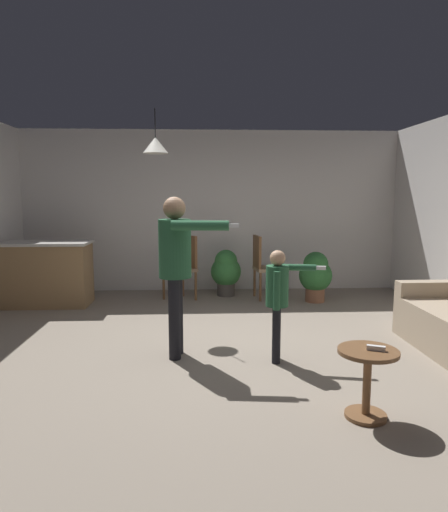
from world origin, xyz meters
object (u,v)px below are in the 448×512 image
potted_plant_by_wall (226,270)px  spare_remote_on_table (376,348)px  person_child (278,293)px  dining_chair_near_wall (264,264)px  kitchen_counter (48,273)px  side_table_by_couch (367,375)px  person_adult (176,259)px  potted_plant_corner (315,274)px  dining_chair_by_counter (183,265)px

potted_plant_by_wall → spare_remote_on_table: (0.86, -4.17, 0.12)m
person_child → dining_chair_near_wall: bearing=-174.1°
person_child → spare_remote_on_table: 1.31m
kitchen_counter → dining_chair_near_wall: dining_chair_near_wall is taller
side_table_by_couch → person_child: bearing=111.6°
side_table_by_couch → spare_remote_on_table: size_ratio=4.00×
person_adult → potted_plant_corner: size_ratio=2.09×
person_adult → kitchen_counter: bearing=-132.1°
dining_chair_near_wall → potted_plant_corner: 0.81m
side_table_by_couch → person_adult: 2.11m
person_adult → dining_chair_by_counter: bearing=-173.1°
person_adult → dining_chair_by_counter: (-0.04, 2.56, -0.46)m
dining_chair_by_counter → potted_plant_corner: 2.04m
potted_plant_corner → potted_plant_by_wall: size_ratio=1.03×
dining_chair_by_counter → potted_plant_by_wall: size_ratio=1.33×
person_adult → dining_chair_near_wall: person_adult is taller
potted_plant_corner → person_adult: bearing=-130.8°
person_child → dining_chair_by_counter: (-1.03, 2.74, -0.14)m
person_adult → person_child: bearing=85.3°
kitchen_counter → dining_chair_near_wall: size_ratio=1.26×
dining_chair_by_counter → potted_plant_by_wall: bearing=-106.9°
spare_remote_on_table → side_table_by_couch: bearing=156.9°
potted_plant_by_wall → dining_chair_near_wall: bearing=-22.3°
dining_chair_by_counter → person_adult: bearing=145.2°
dining_chair_by_counter → spare_remote_on_table: bearing=165.8°
dining_chair_by_counter → dining_chair_near_wall: same height
potted_plant_by_wall → dining_chair_by_counter: bearing=-161.3°
person_adult → potted_plant_corner: 3.09m
spare_remote_on_table → person_child: bearing=113.2°
person_adult → potted_plant_corner: (1.99, 2.30, -0.58)m
person_adult → potted_plant_by_wall: (0.64, 2.79, -0.59)m
kitchen_counter → dining_chair_near_wall: (3.25, 0.28, 0.07)m
dining_chair_near_wall → spare_remote_on_table: 3.94m
dining_chair_near_wall → potted_plant_corner: dining_chair_near_wall is taller
dining_chair_by_counter → kitchen_counter: bearing=62.8°
potted_plant_corner → dining_chair_near_wall: bearing=162.0°
person_adult → dining_chair_near_wall: (1.23, 2.54, -0.46)m
person_child → person_adult: bearing=-89.9°
potted_plant_corner → spare_remote_on_table: bearing=-97.5°
potted_plant_by_wall → person_adult: bearing=-103.0°
kitchen_counter → potted_plant_corner: 4.01m
spare_remote_on_table → potted_plant_corner: bearing=82.5°
person_child → potted_plant_by_wall: person_child is taller
person_adult → potted_plant_by_wall: person_adult is taller
person_adult → side_table_by_couch: bearing=52.9°
side_table_by_couch → potted_plant_corner: potted_plant_corner is taller
potted_plant_corner → spare_remote_on_table: size_ratio=5.93×
side_table_by_couch → potted_plant_by_wall: bearing=101.1°
dining_chair_near_wall → spare_remote_on_table: size_ratio=7.69×
potted_plant_corner → spare_remote_on_table: (-0.48, -3.68, 0.11)m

